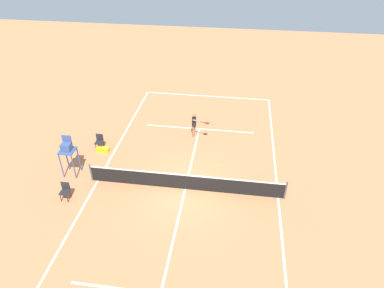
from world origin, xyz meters
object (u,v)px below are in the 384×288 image
(courtside_chair_mid, at_px, (99,141))
(umpire_chair, at_px, (67,150))
(player_serving, at_px, (195,123))
(courtside_chair_near, at_px, (65,190))
(tennis_ball, at_px, (217,165))
(equipment_bag, at_px, (103,150))

(courtside_chair_mid, bearing_deg, umpire_chair, 76.16)
(player_serving, xyz_separation_m, courtside_chair_near, (5.67, 6.63, -0.46))
(courtside_chair_near, xyz_separation_m, courtside_chair_mid, (-0.09, -4.51, 0.00))
(player_serving, xyz_separation_m, tennis_ball, (-1.71, 2.85, -0.96))
(tennis_ball, xyz_separation_m, courtside_chair_near, (7.38, 3.78, 0.50))
(player_serving, bearing_deg, umpire_chair, -36.25)
(umpire_chair, distance_m, equipment_bag, 2.82)
(player_serving, bearing_deg, courtside_chair_near, -23.87)
(equipment_bag, bearing_deg, player_serving, -155.11)
(tennis_ball, xyz_separation_m, umpire_chair, (7.91, 1.84, 1.57))
(umpire_chair, bearing_deg, tennis_ball, -166.88)
(player_serving, distance_m, courtside_chair_mid, 5.98)
(umpire_chair, bearing_deg, player_serving, -142.92)
(umpire_chair, bearing_deg, equipment_bag, -112.36)
(umpire_chair, height_order, courtside_chair_near, umpire_chair)
(tennis_ball, relative_size, courtside_chair_near, 0.07)
(courtside_chair_near, bearing_deg, player_serving, -130.53)
(umpire_chair, distance_m, courtside_chair_near, 2.28)
(tennis_ball, relative_size, courtside_chair_mid, 0.07)
(courtside_chair_near, height_order, courtside_chair_mid, same)
(player_serving, distance_m, umpire_chair, 7.81)
(player_serving, xyz_separation_m, courtside_chair_mid, (5.58, 2.12, -0.46))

